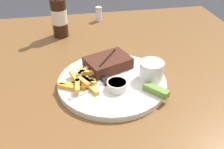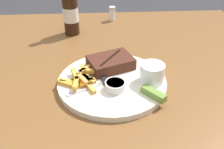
% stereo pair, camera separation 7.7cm
% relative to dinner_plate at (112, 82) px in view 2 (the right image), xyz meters
% --- Properties ---
extents(dining_table, '(1.19, 1.22, 0.73)m').
position_rel_dinner_plate_xyz_m(dining_table, '(0.00, 0.00, -0.08)').
color(dining_table, brown).
rests_on(dining_table, ground_plane).
extents(dinner_plate, '(0.33, 0.33, 0.02)m').
position_rel_dinner_plate_xyz_m(dinner_plate, '(0.00, 0.00, 0.00)').
color(dinner_plate, silver).
rests_on(dinner_plate, dining_table).
extents(steak_portion, '(0.16, 0.14, 0.04)m').
position_rel_dinner_plate_xyz_m(steak_portion, '(-0.00, 0.07, 0.03)').
color(steak_portion, '#472319').
rests_on(steak_portion, dinner_plate).
extents(fries_pile, '(0.12, 0.14, 0.02)m').
position_rel_dinner_plate_xyz_m(fries_pile, '(-0.09, -0.00, 0.02)').
color(fries_pile, gold).
rests_on(fries_pile, dinner_plate).
extents(coleslaw_cup, '(0.07, 0.07, 0.06)m').
position_rel_dinner_plate_xyz_m(coleslaw_cup, '(0.12, -0.01, 0.04)').
color(coleslaw_cup, white).
rests_on(coleslaw_cup, dinner_plate).
extents(dipping_sauce_cup, '(0.06, 0.06, 0.02)m').
position_rel_dinner_plate_xyz_m(dipping_sauce_cup, '(0.01, -0.05, 0.02)').
color(dipping_sauce_cup, silver).
rests_on(dipping_sauce_cup, dinner_plate).
extents(pickle_spear, '(0.07, 0.07, 0.02)m').
position_rel_dinner_plate_xyz_m(pickle_spear, '(0.11, -0.09, 0.02)').
color(pickle_spear, olive).
rests_on(pickle_spear, dinner_plate).
extents(fork_utensil, '(0.12, 0.07, 0.00)m').
position_rel_dinner_plate_xyz_m(fork_utensil, '(-0.08, -0.04, 0.01)').
color(fork_utensil, '#B7B7BC').
rests_on(fork_utensil, dinner_plate).
extents(knife_utensil, '(0.05, 0.16, 0.01)m').
position_rel_dinner_plate_xyz_m(knife_utensil, '(-0.03, 0.04, 0.01)').
color(knife_utensil, '#B7B7BC').
rests_on(knife_utensil, dinner_plate).
extents(beer_bottle, '(0.06, 0.06, 0.25)m').
position_rel_dinner_plate_xyz_m(beer_bottle, '(-0.14, 0.38, 0.08)').
color(beer_bottle, black).
rests_on(beer_bottle, dining_table).
extents(salt_shaker, '(0.03, 0.03, 0.07)m').
position_rel_dinner_plate_xyz_m(salt_shaker, '(0.03, 0.51, 0.02)').
color(salt_shaker, white).
rests_on(salt_shaker, dining_table).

